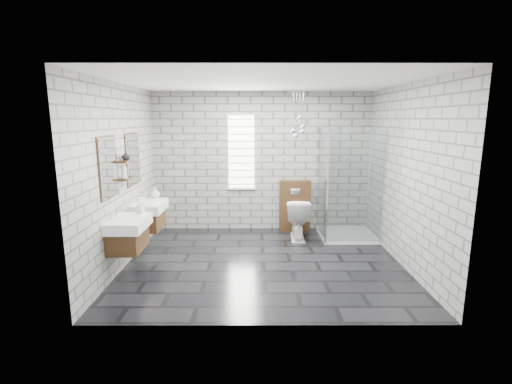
{
  "coord_description": "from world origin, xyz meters",
  "views": [
    {
      "loc": [
        -0.13,
        -5.44,
        2.19
      ],
      "look_at": [
        -0.12,
        0.35,
        1.04
      ],
      "focal_mm": 26.0,
      "sensor_mm": 36.0,
      "label": 1
    }
  ],
  "objects_px": {
    "vanity_right": "(147,208)",
    "cistern_panel": "(295,206)",
    "vanity_left": "(126,225)",
    "toilet": "(298,219)",
    "shower_enclosure": "(344,212)"
  },
  "relations": [
    {
      "from": "toilet",
      "to": "vanity_left",
      "type": "bearing_deg",
      "value": 36.21
    },
    {
      "from": "vanity_left",
      "to": "vanity_right",
      "type": "distance_m",
      "value": 1.01
    },
    {
      "from": "vanity_right",
      "to": "shower_enclosure",
      "type": "height_order",
      "value": "shower_enclosure"
    },
    {
      "from": "vanity_left",
      "to": "toilet",
      "type": "relative_size",
      "value": 2.08
    },
    {
      "from": "vanity_right",
      "to": "cistern_panel",
      "type": "height_order",
      "value": "vanity_right"
    },
    {
      "from": "cistern_panel",
      "to": "toilet",
      "type": "distance_m",
      "value": 0.54
    },
    {
      "from": "vanity_left",
      "to": "toilet",
      "type": "distance_m",
      "value": 3.1
    },
    {
      "from": "cistern_panel",
      "to": "shower_enclosure",
      "type": "distance_m",
      "value": 0.99
    },
    {
      "from": "vanity_right",
      "to": "shower_enclosure",
      "type": "relative_size",
      "value": 0.77
    },
    {
      "from": "vanity_left",
      "to": "cistern_panel",
      "type": "distance_m",
      "value": 3.41
    },
    {
      "from": "vanity_right",
      "to": "cistern_panel",
      "type": "xyz_separation_m",
      "value": [
        2.56,
        1.23,
        -0.26
      ]
    },
    {
      "from": "cistern_panel",
      "to": "vanity_right",
      "type": "bearing_deg",
      "value": -154.33
    },
    {
      "from": "shower_enclosure",
      "to": "toilet",
      "type": "xyz_separation_m",
      "value": [
        -0.85,
        -0.01,
        -0.13
      ]
    },
    {
      "from": "shower_enclosure",
      "to": "toilet",
      "type": "bearing_deg",
      "value": -179.16
    },
    {
      "from": "vanity_left",
      "to": "vanity_right",
      "type": "bearing_deg",
      "value": 90.0
    }
  ]
}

